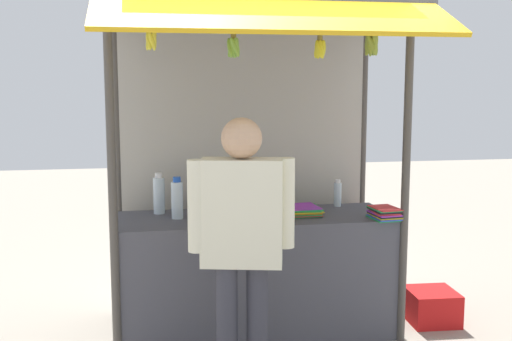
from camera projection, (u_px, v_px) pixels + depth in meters
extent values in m
plane|color=#9E9384|center=(256.00, 331.00, 4.82)|extent=(20.00, 20.00, 0.00)
cube|color=#4C4C56|center=(256.00, 274.00, 4.76)|extent=(2.08, 0.73, 0.92)
cylinder|color=#4C4742|center=(112.00, 189.00, 4.12)|extent=(0.06, 0.06, 2.43)
cylinder|color=#4C4742|center=(406.00, 181.00, 4.48)|extent=(0.06, 0.06, 2.43)
cylinder|color=#4C4742|center=(118.00, 171.00, 5.01)|extent=(0.06, 0.06, 2.43)
cylinder|color=#4C4742|center=(362.00, 165.00, 5.38)|extent=(0.06, 0.06, 2.43)
cube|color=#B7B2A8|center=(244.00, 171.00, 5.20)|extent=(2.04, 0.04, 2.38)
cube|color=#3F3F44|center=(256.00, 9.00, 4.48)|extent=(2.28, 1.11, 0.04)
cube|color=gold|center=(280.00, 16.00, 3.71)|extent=(2.24, 0.51, 0.26)
cylinder|color=#59544C|center=(269.00, 16.00, 4.05)|extent=(1.98, 0.02, 0.02)
cylinder|color=silver|center=(205.00, 199.00, 4.72)|extent=(0.08, 0.08, 0.25)
cylinder|color=white|center=(205.00, 181.00, 4.70)|extent=(0.05, 0.05, 0.03)
cylinder|color=silver|center=(229.00, 199.00, 4.79)|extent=(0.07, 0.07, 0.23)
cylinder|color=#198C33|center=(229.00, 182.00, 4.77)|extent=(0.05, 0.05, 0.03)
cylinder|color=silver|center=(207.00, 195.00, 4.89)|extent=(0.08, 0.08, 0.25)
cylinder|color=white|center=(207.00, 177.00, 4.87)|extent=(0.05, 0.05, 0.03)
cylinder|color=silver|center=(177.00, 200.00, 4.59)|extent=(0.09, 0.09, 0.28)
cylinder|color=blue|center=(177.00, 179.00, 4.57)|extent=(0.06, 0.06, 0.04)
cylinder|color=silver|center=(159.00, 196.00, 4.77)|extent=(0.09, 0.09, 0.28)
cylinder|color=white|center=(159.00, 175.00, 4.75)|extent=(0.06, 0.06, 0.04)
cylinder|color=silver|center=(338.00, 195.00, 5.06)|extent=(0.06, 0.06, 0.19)
cylinder|color=white|center=(338.00, 181.00, 5.05)|extent=(0.04, 0.04, 0.03)
cube|color=green|center=(303.00, 214.00, 4.75)|extent=(0.25, 0.28, 0.01)
cube|color=red|center=(304.00, 213.00, 4.74)|extent=(0.24, 0.28, 0.01)
cube|color=green|center=(303.00, 212.00, 4.74)|extent=(0.25, 0.28, 0.01)
cube|color=orange|center=(303.00, 211.00, 4.74)|extent=(0.24, 0.28, 0.01)
cube|color=yellow|center=(304.00, 210.00, 4.73)|extent=(0.25, 0.29, 0.01)
cube|color=green|center=(304.00, 209.00, 4.74)|extent=(0.26, 0.30, 0.01)
cube|color=green|center=(304.00, 208.00, 4.74)|extent=(0.24, 0.28, 0.01)
cube|color=purple|center=(302.00, 207.00, 4.74)|extent=(0.26, 0.29, 0.01)
cube|color=green|center=(258.00, 218.00, 4.59)|extent=(0.22, 0.28, 0.01)
cube|color=yellow|center=(260.00, 217.00, 4.60)|extent=(0.21, 0.27, 0.01)
cube|color=orange|center=(261.00, 215.00, 4.59)|extent=(0.21, 0.27, 0.01)
cube|color=purple|center=(259.00, 214.00, 4.60)|extent=(0.23, 0.28, 0.01)
cube|color=green|center=(383.00, 218.00, 4.59)|extent=(0.19, 0.26, 0.01)
cube|color=blue|center=(384.00, 217.00, 4.58)|extent=(0.19, 0.26, 0.01)
cube|color=yellow|center=(385.00, 216.00, 4.59)|extent=(0.18, 0.26, 0.01)
cube|color=black|center=(385.00, 214.00, 4.59)|extent=(0.19, 0.26, 0.01)
cube|color=purple|center=(384.00, 213.00, 4.57)|extent=(0.20, 0.27, 0.01)
cube|color=red|center=(384.00, 212.00, 4.59)|extent=(0.19, 0.26, 0.01)
cube|color=black|center=(384.00, 210.00, 4.59)|extent=(0.18, 0.25, 0.01)
cube|color=green|center=(384.00, 209.00, 4.58)|extent=(0.19, 0.26, 0.01)
cube|color=red|center=(385.00, 208.00, 4.58)|extent=(0.20, 0.27, 0.01)
cylinder|color=#332D23|center=(372.00, 25.00, 4.18)|extent=(0.01, 0.01, 0.06)
cylinder|color=olive|center=(372.00, 33.00, 4.19)|extent=(0.04, 0.04, 0.04)
ellipsoid|color=olive|center=(375.00, 45.00, 4.20)|extent=(0.04, 0.09, 0.16)
ellipsoid|color=olive|center=(372.00, 45.00, 4.21)|extent=(0.06, 0.06, 0.16)
ellipsoid|color=olive|center=(369.00, 45.00, 4.22)|extent=(0.08, 0.05, 0.16)
ellipsoid|color=olive|center=(367.00, 45.00, 4.20)|extent=(0.05, 0.09, 0.16)
ellipsoid|color=olive|center=(369.00, 45.00, 4.19)|extent=(0.06, 0.08, 0.16)
ellipsoid|color=olive|center=(371.00, 45.00, 4.17)|extent=(0.09, 0.06, 0.16)
ellipsoid|color=olive|center=(375.00, 45.00, 4.18)|extent=(0.07, 0.07, 0.16)
cylinder|color=#332D23|center=(320.00, 27.00, 4.12)|extent=(0.01, 0.01, 0.10)
cylinder|color=olive|center=(320.00, 39.00, 4.13)|extent=(0.04, 0.04, 0.04)
ellipsoid|color=yellow|center=(323.00, 49.00, 4.14)|extent=(0.04, 0.08, 0.13)
ellipsoid|color=yellow|center=(320.00, 49.00, 4.15)|extent=(0.07, 0.05, 0.13)
ellipsoid|color=yellow|center=(317.00, 49.00, 4.15)|extent=(0.07, 0.06, 0.14)
ellipsoid|color=yellow|center=(318.00, 49.00, 4.13)|extent=(0.04, 0.07, 0.13)
ellipsoid|color=yellow|center=(319.00, 49.00, 4.12)|extent=(0.07, 0.06, 0.14)
ellipsoid|color=yellow|center=(321.00, 49.00, 4.13)|extent=(0.06, 0.05, 0.14)
cylinder|color=#332D23|center=(233.00, 25.00, 4.02)|extent=(0.01, 0.01, 0.10)
cylinder|color=olive|center=(233.00, 36.00, 4.03)|extent=(0.04, 0.04, 0.04)
ellipsoid|color=#76AB3D|center=(236.00, 48.00, 4.04)|extent=(0.04, 0.07, 0.14)
ellipsoid|color=#76AB3D|center=(235.00, 48.00, 4.05)|extent=(0.05, 0.06, 0.14)
ellipsoid|color=#76AB3D|center=(234.00, 48.00, 4.06)|extent=(0.08, 0.04, 0.14)
ellipsoid|color=#76AB3D|center=(231.00, 48.00, 4.05)|extent=(0.07, 0.06, 0.14)
ellipsoid|color=#76AB3D|center=(231.00, 48.00, 4.04)|extent=(0.04, 0.06, 0.14)
ellipsoid|color=#76AB3D|center=(230.00, 47.00, 4.03)|extent=(0.04, 0.08, 0.14)
ellipsoid|color=#76AB3D|center=(233.00, 48.00, 4.02)|extent=(0.05, 0.05, 0.14)
ellipsoid|color=#76AB3D|center=(235.00, 47.00, 4.01)|extent=(0.08, 0.04, 0.14)
ellipsoid|color=#76AB3D|center=(237.00, 47.00, 4.03)|extent=(0.06, 0.07, 0.14)
cylinder|color=#332D23|center=(151.00, 22.00, 3.92)|extent=(0.01, 0.01, 0.07)
cylinder|color=olive|center=(151.00, 30.00, 3.93)|extent=(0.04, 0.04, 0.04)
ellipsoid|color=yellow|center=(154.00, 41.00, 3.94)|extent=(0.04, 0.07, 0.13)
ellipsoid|color=yellow|center=(153.00, 41.00, 3.96)|extent=(0.08, 0.05, 0.13)
ellipsoid|color=yellow|center=(149.00, 41.00, 3.95)|extent=(0.06, 0.06, 0.13)
ellipsoid|color=yellow|center=(149.00, 41.00, 3.93)|extent=(0.05, 0.06, 0.13)
ellipsoid|color=yellow|center=(152.00, 41.00, 3.92)|extent=(0.07, 0.04, 0.13)
cylinder|color=#383842|center=(227.00, 330.00, 3.79)|extent=(0.13, 0.13, 0.82)
cylinder|color=#383842|center=(257.00, 328.00, 3.83)|extent=(0.13, 0.13, 0.82)
cube|color=#EAE5C6|center=(242.00, 212.00, 3.71)|extent=(0.52, 0.31, 0.65)
cylinder|color=#EAE5C6|center=(196.00, 206.00, 3.66)|extent=(0.11, 0.11, 0.55)
cylinder|color=#EAE5C6|center=(286.00, 203.00, 3.75)|extent=(0.11, 0.11, 0.55)
sphere|color=tan|center=(242.00, 138.00, 3.65)|extent=(0.25, 0.25, 0.25)
cube|color=red|center=(432.00, 306.00, 4.99)|extent=(0.40, 0.40, 0.26)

